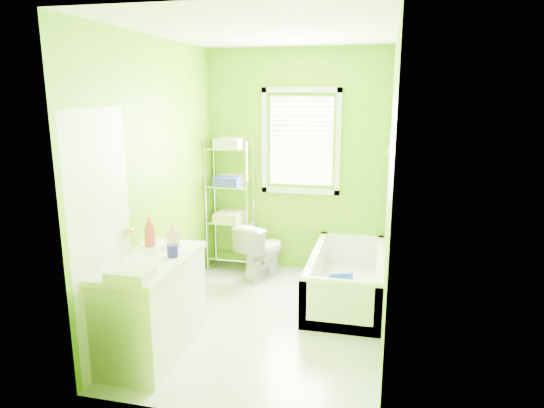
% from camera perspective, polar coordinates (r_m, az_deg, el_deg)
% --- Properties ---
extents(ground, '(2.90, 2.90, 0.00)m').
position_cam_1_polar(ground, '(4.73, -0.47, -13.46)').
color(ground, silver).
rests_on(ground, ground).
extents(room_envelope, '(2.14, 2.94, 2.62)m').
position_cam_1_polar(room_envelope, '(4.27, -0.51, 5.47)').
color(room_envelope, '#68A808').
rests_on(room_envelope, ground).
extents(window, '(0.92, 0.05, 1.22)m').
position_cam_1_polar(window, '(5.64, 3.43, 8.00)').
color(window, white).
rests_on(window, ground).
extents(door, '(0.09, 0.80, 2.00)m').
position_cam_1_polar(door, '(3.88, -19.24, -4.32)').
color(door, white).
rests_on(door, ground).
extents(right_wall_decor, '(0.04, 1.48, 1.17)m').
position_cam_1_polar(right_wall_decor, '(4.17, 13.41, 1.77)').
color(right_wall_decor, '#3C0609').
rests_on(right_wall_decor, ground).
extents(bathtub, '(0.74, 1.58, 0.51)m').
position_cam_1_polar(bathtub, '(5.14, 8.73, -9.36)').
color(bathtub, white).
rests_on(bathtub, ground).
extents(toilet, '(0.56, 0.74, 0.66)m').
position_cam_1_polar(toilet, '(5.62, -1.23, -5.40)').
color(toilet, white).
rests_on(toilet, ground).
extents(vanity, '(0.55, 1.08, 1.07)m').
position_cam_1_polar(vanity, '(4.14, -13.97, -11.23)').
color(vanity, white).
rests_on(vanity, ground).
extents(wire_shelf_unit, '(0.53, 0.42, 1.59)m').
position_cam_1_polar(wire_shelf_unit, '(5.78, -4.85, 1.60)').
color(wire_shelf_unit, silver).
rests_on(wire_shelf_unit, ground).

